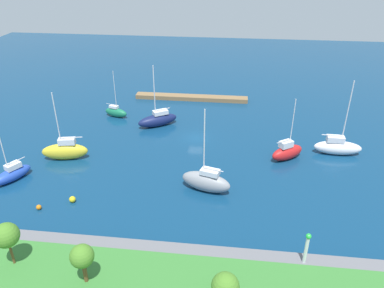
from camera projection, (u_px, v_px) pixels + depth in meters
water at (195, 138)px, 65.20m from camera, size 160.00×160.00×0.00m
pier_dock at (191, 98)px, 81.09m from camera, size 24.27×2.25×0.88m
breakwater at (166, 254)px, 40.04m from camera, size 63.86×2.51×1.06m
harbor_beacon at (307, 246)px, 37.28m from camera, size 0.56×0.56×3.73m
park_tree_midwest at (6, 236)px, 36.40m from camera, size 2.54×2.54×4.94m
park_tree_east at (225, 286)px, 31.94m from camera, size 2.47×2.47×4.12m
park_tree_center at (82, 257)px, 34.62m from camera, size 2.29×2.29×4.34m
sailboat_yellow_center_basin at (65, 151)px, 58.12m from camera, size 7.30×3.33×11.04m
sailboat_green_lone_north at (116, 112)px, 72.74m from camera, size 5.02×2.87×9.27m
sailboat_white_near_pier at (338, 147)px, 59.63m from camera, size 7.42×2.39×12.30m
sailboat_navy_far_south at (158, 119)px, 69.00m from camera, size 7.61×6.10×11.50m
sailboat_red_inner_mooring at (287, 152)px, 58.20m from camera, size 5.85×4.99×10.00m
sailboat_gray_east_end at (206, 181)px, 50.65m from camera, size 7.30×4.20×11.99m
sailboat_blue_west_end at (12, 174)px, 53.06m from camera, size 4.59×6.08×10.88m
mooring_buoy_orange at (39, 207)px, 47.45m from camera, size 0.65×0.65×0.65m
mooring_buoy_yellow at (72, 199)px, 48.76m from camera, size 0.83×0.83×0.83m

